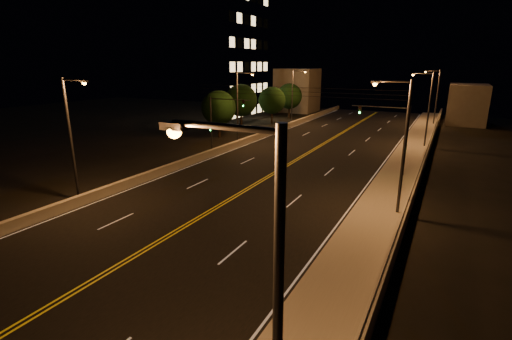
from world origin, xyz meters
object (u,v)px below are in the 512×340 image
at_px(streetlight_6, 294,93).
at_px(building_tower, 193,35).
at_px(streetlight_5, 239,103).
at_px(streetlight_2, 427,105).
at_px(streetlight_4, 72,132).
at_px(streetlight_3, 435,94).
at_px(tree_2, 272,100).
at_px(tree_1, 241,100).
at_px(streetlight_0, 264,322).
at_px(streetlight_1, 401,140).
at_px(traffic_signal_right, 396,133).
at_px(tree_3, 289,96).
at_px(traffic_signal_left, 218,119).
at_px(tree_0, 219,108).

relative_size(streetlight_6, building_tower, 0.29).
bearing_deg(streetlight_5, streetlight_2, 20.48).
distance_m(streetlight_4, building_tower, 47.46).
height_order(streetlight_3, building_tower, building_tower).
bearing_deg(streetlight_3, streetlight_6, -155.58).
bearing_deg(streetlight_6, streetlight_5, -90.00).
bearing_deg(streetlight_4, tree_2, 94.86).
relative_size(streetlight_6, tree_1, 1.30).
xyz_separation_m(streetlight_0, building_tower, (-41.50, 53.74, 10.04)).
bearing_deg(building_tower, streetlight_1, -39.21).
height_order(streetlight_1, streetlight_5, same).
xyz_separation_m(traffic_signal_right, tree_1, (-26.05, 17.63, 0.32)).
xyz_separation_m(streetlight_5, building_tower, (-20.06, 17.80, 10.04)).
bearing_deg(streetlight_2, streetlight_5, -159.52).
relative_size(streetlight_2, traffic_signal_right, 1.40).
xyz_separation_m(streetlight_5, tree_1, (-6.09, 11.03, -0.85)).
bearing_deg(streetlight_6, tree_3, 117.95).
xyz_separation_m(streetlight_4, traffic_signal_right, (19.96, 17.43, -1.18)).
xyz_separation_m(streetlight_3, traffic_signal_left, (-20.36, -34.80, -1.18)).
bearing_deg(tree_2, streetlight_6, 18.38).
bearing_deg(streetlight_2, streetlight_1, -90.00).
xyz_separation_m(streetlight_3, tree_2, (-24.96, -10.90, -1.27)).
distance_m(streetlight_6, traffic_signal_left, 25.12).
xyz_separation_m(streetlight_1, tree_3, (-25.06, 41.35, -1.15)).
distance_m(streetlight_1, streetlight_2, 24.07).
relative_size(streetlight_5, tree_2, 1.44).
bearing_deg(tree_3, streetlight_1, -58.78).
distance_m(streetlight_1, streetlight_4, 22.87).
relative_size(streetlight_1, tree_2, 1.44).
distance_m(streetlight_1, tree_2, 41.68).
height_order(streetlight_6, tree_2, streetlight_6).
bearing_deg(tree_1, tree_3, 80.18).
bearing_deg(tree_2, building_tower, 178.26).
distance_m(streetlight_3, tree_1, 32.46).
bearing_deg(traffic_signal_right, streetlight_5, 161.70).
xyz_separation_m(streetlight_6, tree_0, (-4.71, -16.11, -1.13)).
height_order(streetlight_3, streetlight_4, same).
height_order(streetlight_2, tree_2, streetlight_2).
xyz_separation_m(streetlight_3, building_tower, (-41.50, -10.40, 10.04)).
relative_size(streetlight_6, traffic_signal_left, 1.40).
height_order(streetlight_3, traffic_signal_right, streetlight_3).
relative_size(traffic_signal_right, tree_2, 1.03).
height_order(traffic_signal_right, tree_0, tree_0).
xyz_separation_m(streetlight_1, streetlight_4, (-21.44, -7.97, 0.00)).
distance_m(tree_0, tree_1, 8.79).
height_order(streetlight_5, tree_0, streetlight_5).
distance_m(traffic_signal_left, tree_1, 19.04).
relative_size(streetlight_1, streetlight_5, 1.00).
distance_m(streetlight_0, traffic_signal_right, 29.40).
relative_size(tree_1, tree_2, 1.11).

